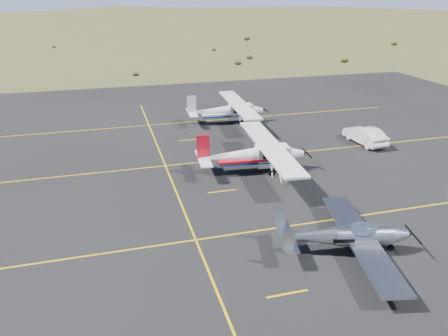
{
  "coord_description": "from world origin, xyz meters",
  "views": [
    {
      "loc": [
        -9.99,
        -18.0,
        12.72
      ],
      "look_at": [
        -2.82,
        7.7,
        1.6
      ],
      "focal_mm": 35.0,
      "sensor_mm": 36.0,
      "label": 1
    }
  ],
  "objects_px": {
    "aircraft_plain": "(227,110)",
    "sedan": "(365,135)",
    "aircraft_low_wing": "(348,236)",
    "aircraft_cessna": "(254,154)"
  },
  "relations": [
    {
      "from": "aircraft_cessna",
      "to": "sedan",
      "type": "height_order",
      "value": "aircraft_cessna"
    },
    {
      "from": "aircraft_low_wing",
      "to": "sedan",
      "type": "xyz_separation_m",
      "value": [
        10.32,
        14.71,
        -0.22
      ]
    },
    {
      "from": "aircraft_low_wing",
      "to": "sedan",
      "type": "distance_m",
      "value": 17.97
    },
    {
      "from": "aircraft_plain",
      "to": "aircraft_cessna",
      "type": "bearing_deg",
      "value": -93.9
    },
    {
      "from": "aircraft_plain",
      "to": "aircraft_low_wing",
      "type": "bearing_deg",
      "value": -87.79
    },
    {
      "from": "aircraft_plain",
      "to": "sedan",
      "type": "bearing_deg",
      "value": -39.9
    },
    {
      "from": "aircraft_cessna",
      "to": "aircraft_plain",
      "type": "bearing_deg",
      "value": 87.4
    },
    {
      "from": "aircraft_low_wing",
      "to": "aircraft_cessna",
      "type": "xyz_separation_m",
      "value": [
        -1.12,
        11.4,
        0.38
      ]
    },
    {
      "from": "aircraft_low_wing",
      "to": "aircraft_plain",
      "type": "relative_size",
      "value": 0.81
    },
    {
      "from": "aircraft_cessna",
      "to": "aircraft_plain",
      "type": "distance_m",
      "value": 12.66
    }
  ]
}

